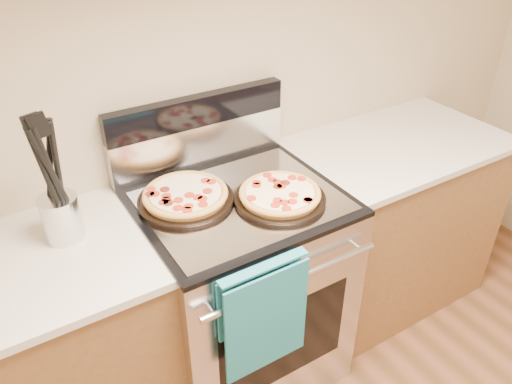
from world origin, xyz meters
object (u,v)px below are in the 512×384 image
range_body (240,289)px  utensil_crock (62,218)px  pepperoni_pizza_front (280,195)px  pepperoni_pizza_back (186,196)px

range_body → utensil_crock: bearing=169.9°
range_body → utensil_crock: 0.82m
utensil_crock → range_body: bearing=-10.1°
pepperoni_pizza_front → pepperoni_pizza_back: bearing=149.6°
pepperoni_pizza_back → utensil_crock: utensil_crock is taller
pepperoni_pizza_front → utensil_crock: (-0.73, 0.21, 0.04)m
range_body → pepperoni_pizza_front: (0.12, -0.11, 0.50)m
range_body → pepperoni_pizza_front: size_ratio=2.66×
utensil_crock → pepperoni_pizza_front: bearing=-16.4°
pepperoni_pizza_back → pepperoni_pizza_front: (0.30, -0.18, -0.00)m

